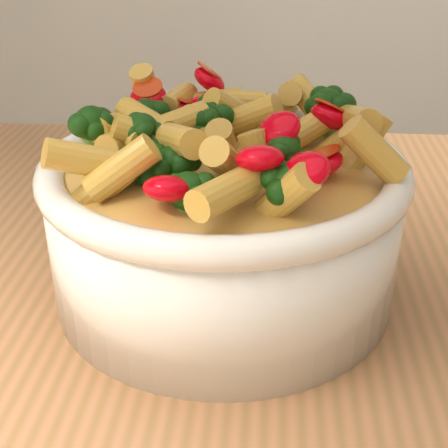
{
  "coord_description": "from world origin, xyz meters",
  "views": [
    {
      "loc": [
        0.09,
        -0.35,
        1.16
      ],
      "look_at": [
        0.06,
        0.04,
        0.95
      ],
      "focal_mm": 50.0,
      "sensor_mm": 36.0,
      "label": 1
    }
  ],
  "objects": [
    {
      "name": "table",
      "position": [
        0.0,
        0.0,
        0.8
      ],
      "size": [
        1.2,
        0.8,
        0.9
      ],
      "color": "#A96F48",
      "rests_on": "ground"
    },
    {
      "name": "serving_bowl",
      "position": [
        0.06,
        0.04,
        0.95
      ],
      "size": [
        0.25,
        0.25,
        0.11
      ],
      "color": "white",
      "rests_on": "table"
    },
    {
      "name": "pasta_salad",
      "position": [
        0.06,
        0.04,
        1.02
      ],
      "size": [
        0.2,
        0.2,
        0.04
      ],
      "color": "gold",
      "rests_on": "serving_bowl"
    }
  ]
}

